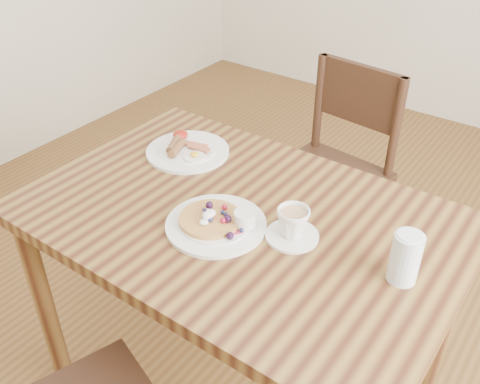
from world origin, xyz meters
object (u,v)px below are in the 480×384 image
at_px(pancake_plate, 218,222).
at_px(water_glass, 405,258).
at_px(breakfast_plate, 186,150).
at_px(teacup_saucer, 293,225).
at_px(dining_table, 240,241).
at_px(chair_far, 333,165).

relative_size(pancake_plate, water_glass, 2.09).
height_order(breakfast_plate, teacup_saucer, teacup_saucer).
bearing_deg(pancake_plate, breakfast_plate, 142.38).
height_order(teacup_saucer, water_glass, water_glass).
xyz_separation_m(pancake_plate, breakfast_plate, (-0.32, 0.25, -0.00)).
distance_m(dining_table, chair_far, 0.79).
distance_m(pancake_plate, breakfast_plate, 0.41).
bearing_deg(water_glass, breakfast_plate, 169.14).
distance_m(breakfast_plate, teacup_saucer, 0.54).
relative_size(dining_table, pancake_plate, 4.44).
distance_m(breakfast_plate, water_glass, 0.81).
bearing_deg(chair_far, pancake_plate, 101.43).
distance_m(dining_table, breakfast_plate, 0.39).
relative_size(pancake_plate, breakfast_plate, 1.00).
bearing_deg(dining_table, teacup_saucer, -1.89).
bearing_deg(teacup_saucer, water_glass, 3.52).
xyz_separation_m(chair_far, pancake_plate, (0.07, -0.85, 0.27)).
height_order(dining_table, pancake_plate, pancake_plate).
bearing_deg(chair_far, breakfast_plate, 73.97).
distance_m(dining_table, teacup_saucer, 0.22).
bearing_deg(water_glass, chair_far, 125.87).
bearing_deg(breakfast_plate, pancake_plate, -37.62).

